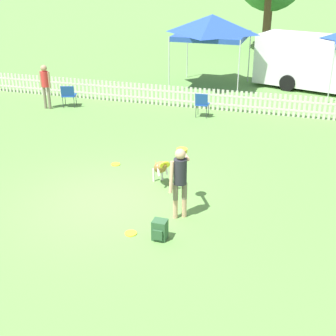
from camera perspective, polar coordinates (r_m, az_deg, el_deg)
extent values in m
plane|color=#5B8C42|center=(10.95, -7.24, -4.06)|extent=(240.00, 240.00, 0.00)
cylinder|color=tan|center=(10.10, 0.90, -4.98)|extent=(0.11, 0.11, 0.45)
cylinder|color=#7A705B|center=(9.91, 0.91, -2.92)|extent=(0.12, 0.12, 0.37)
cylinder|color=tan|center=(10.15, 1.99, -4.83)|extent=(0.11, 0.11, 0.45)
cylinder|color=#7A705B|center=(9.96, 2.02, -2.78)|extent=(0.12, 0.12, 0.37)
cylinder|color=#26262D|center=(9.73, 1.50, -0.42)|extent=(0.39, 0.39, 0.56)
sphere|color=tan|center=(9.58, 1.52, 1.71)|extent=(0.22, 0.22, 0.22)
cylinder|color=tan|center=(9.67, 0.42, -1.13)|extent=(0.08, 0.20, 0.68)
cylinder|color=tan|center=(9.99, 2.08, 1.62)|extent=(0.37, 0.64, 0.14)
cylinder|color=yellow|center=(10.32, 1.70, 2.03)|extent=(0.24, 0.24, 0.02)
cylinder|color=yellow|center=(10.31, 1.70, 2.17)|extent=(0.24, 0.24, 0.02)
cylinder|color=yellow|center=(10.30, 1.71, 2.30)|extent=(0.24, 0.24, 0.02)
ellipsoid|color=olive|center=(11.42, -0.92, 0.10)|extent=(0.62, 0.73, 0.54)
ellipsoid|color=white|center=(11.44, -0.92, -0.15)|extent=(0.33, 0.38, 0.26)
sphere|color=olive|center=(11.03, -0.48, 0.32)|extent=(0.16, 0.16, 0.16)
cone|color=olive|center=(10.95, -0.38, 0.37)|extent=(0.15, 0.17, 0.13)
cylinder|color=yellow|center=(10.95, -0.38, 0.37)|extent=(0.28, 0.25, 0.22)
cone|color=olive|center=(11.04, -0.26, 0.71)|extent=(0.05, 0.05, 0.07)
cone|color=olive|center=(11.02, -0.76, 0.65)|extent=(0.05, 0.05, 0.07)
cylinder|color=white|center=(11.81, -0.72, -0.76)|extent=(0.06, 0.06, 0.34)
cylinder|color=white|center=(11.76, -1.75, -0.88)|extent=(0.06, 0.06, 0.34)
cylinder|color=white|center=(11.28, -0.20, -0.17)|extent=(0.13, 0.17, 0.27)
cylinder|color=white|center=(11.23, -1.17, -0.28)|extent=(0.13, 0.17, 0.27)
cone|color=olive|center=(11.84, -1.44, 0.46)|extent=(0.22, 0.28, 0.21)
cylinder|color=yellow|center=(9.67, -4.55, -7.94)|extent=(0.24, 0.24, 0.02)
cylinder|color=yellow|center=(12.85, -6.40, 0.46)|extent=(0.24, 0.24, 0.02)
cube|color=#2D5633|center=(9.39, -1.00, -7.52)|extent=(0.29, 0.25, 0.42)
cube|color=#2D5633|center=(9.29, -1.28, -8.19)|extent=(0.20, 0.04, 0.21)
cube|color=beige|center=(17.77, 3.08, 8.05)|extent=(21.64, 0.04, 0.06)
cube|color=beige|center=(17.68, 3.10, 9.08)|extent=(21.64, 0.04, 0.06)
cube|color=beige|center=(21.28, -19.54, 9.84)|extent=(0.09, 0.02, 0.79)
cube|color=beige|center=(21.17, -19.16, 9.84)|extent=(0.09, 0.02, 0.79)
cube|color=beige|center=(21.08, -18.77, 9.82)|extent=(0.09, 0.02, 0.79)
cube|color=beige|center=(20.98, -18.38, 9.81)|extent=(0.09, 0.02, 0.79)
cube|color=beige|center=(20.88, -17.99, 9.80)|extent=(0.09, 0.02, 0.79)
cube|color=beige|center=(20.78, -17.59, 9.79)|extent=(0.09, 0.02, 0.79)
cube|color=beige|center=(20.69, -17.19, 9.78)|extent=(0.09, 0.02, 0.79)
cube|color=beige|center=(20.59, -16.79, 9.76)|extent=(0.09, 0.02, 0.79)
cube|color=beige|center=(20.50, -16.38, 9.75)|extent=(0.09, 0.02, 0.79)
cube|color=beige|center=(20.41, -15.97, 9.74)|extent=(0.09, 0.02, 0.79)
cube|color=beige|center=(20.32, -15.56, 9.72)|extent=(0.09, 0.02, 0.79)
cube|color=beige|center=(20.22, -15.14, 9.71)|extent=(0.09, 0.02, 0.79)
cube|color=beige|center=(20.14, -14.72, 9.69)|extent=(0.09, 0.02, 0.79)
cube|color=beige|center=(20.05, -14.29, 9.67)|extent=(0.09, 0.02, 0.79)
cube|color=beige|center=(19.96, -13.86, 9.65)|extent=(0.09, 0.02, 0.79)
cube|color=beige|center=(19.87, -13.43, 9.64)|extent=(0.09, 0.02, 0.79)
cube|color=beige|center=(19.79, -12.99, 9.62)|extent=(0.09, 0.02, 0.79)
cube|color=beige|center=(19.70, -12.55, 9.60)|extent=(0.09, 0.02, 0.79)
cube|color=beige|center=(19.62, -12.11, 9.58)|extent=(0.09, 0.02, 0.79)
cube|color=beige|center=(19.54, -11.66, 9.56)|extent=(0.09, 0.02, 0.79)
cube|color=beige|center=(19.46, -11.21, 9.53)|extent=(0.09, 0.02, 0.79)
cube|color=beige|center=(19.38, -10.75, 9.51)|extent=(0.09, 0.02, 0.79)
cube|color=beige|center=(19.30, -10.29, 9.49)|extent=(0.09, 0.02, 0.79)
cube|color=beige|center=(19.23, -9.83, 9.46)|extent=(0.09, 0.02, 0.79)
cube|color=beige|center=(19.15, -9.37, 9.44)|extent=(0.09, 0.02, 0.79)
cube|color=beige|center=(19.08, -8.90, 9.41)|extent=(0.09, 0.02, 0.79)
cube|color=beige|center=(19.00, -8.42, 9.38)|extent=(0.09, 0.02, 0.79)
cube|color=beige|center=(18.93, -7.95, 9.36)|extent=(0.09, 0.02, 0.79)
cube|color=beige|center=(18.86, -7.47, 9.33)|extent=(0.09, 0.02, 0.79)
cube|color=beige|center=(18.79, -6.98, 9.30)|extent=(0.09, 0.02, 0.79)
cube|color=beige|center=(18.72, -6.49, 9.27)|extent=(0.09, 0.02, 0.79)
cube|color=beige|center=(18.66, -6.00, 9.24)|extent=(0.09, 0.02, 0.79)
cube|color=beige|center=(18.59, -5.51, 9.20)|extent=(0.09, 0.02, 0.79)
cube|color=beige|center=(18.53, -5.01, 9.17)|extent=(0.09, 0.02, 0.79)
cube|color=beige|center=(18.47, -4.51, 9.14)|extent=(0.09, 0.02, 0.79)
cube|color=beige|center=(18.40, -4.01, 9.10)|extent=(0.09, 0.02, 0.79)
cube|color=beige|center=(18.34, -3.50, 9.07)|extent=(0.09, 0.02, 0.79)
cube|color=beige|center=(18.29, -2.99, 9.03)|extent=(0.09, 0.02, 0.79)
cube|color=beige|center=(18.23, -2.48, 8.99)|extent=(0.09, 0.02, 0.79)
cube|color=beige|center=(18.17, -1.96, 8.95)|extent=(0.09, 0.02, 0.79)
cube|color=beige|center=(18.12, -1.44, 8.92)|extent=(0.09, 0.02, 0.79)
cube|color=beige|center=(18.07, -0.92, 8.87)|extent=(0.09, 0.02, 0.79)
cube|color=beige|center=(18.02, -0.39, 8.83)|extent=(0.09, 0.02, 0.79)
cube|color=beige|center=(17.97, 0.14, 8.79)|extent=(0.09, 0.02, 0.79)
cube|color=beige|center=(17.92, 0.67, 8.75)|extent=(0.09, 0.02, 0.79)
cube|color=beige|center=(17.87, 1.20, 8.70)|extent=(0.09, 0.02, 0.79)
cube|color=beige|center=(17.83, 1.74, 8.66)|extent=(0.09, 0.02, 0.79)
cube|color=beige|center=(17.78, 2.28, 8.61)|extent=(0.09, 0.02, 0.79)
cube|color=beige|center=(17.74, 2.82, 8.56)|extent=(0.09, 0.02, 0.79)
cube|color=beige|center=(17.70, 3.36, 8.52)|extent=(0.09, 0.02, 0.79)
cube|color=beige|center=(17.66, 3.91, 8.47)|extent=(0.09, 0.02, 0.79)
cube|color=beige|center=(17.63, 4.46, 8.42)|extent=(0.09, 0.02, 0.79)
cube|color=beige|center=(17.59, 5.01, 8.37)|extent=(0.09, 0.02, 0.79)
cube|color=beige|center=(17.56, 5.56, 8.31)|extent=(0.09, 0.02, 0.79)
cube|color=beige|center=(17.53, 6.11, 8.26)|extent=(0.09, 0.02, 0.79)
cube|color=beige|center=(17.49, 6.67, 8.21)|extent=(0.09, 0.02, 0.79)
cube|color=beige|center=(17.47, 7.23, 8.15)|extent=(0.09, 0.02, 0.79)
cube|color=beige|center=(17.44, 7.79, 8.09)|extent=(0.09, 0.02, 0.79)
cube|color=beige|center=(17.41, 8.35, 8.04)|extent=(0.09, 0.02, 0.79)
cube|color=beige|center=(17.39, 8.91, 7.98)|extent=(0.09, 0.02, 0.79)
cube|color=beige|center=(17.37, 9.47, 7.92)|extent=(0.09, 0.02, 0.79)
cube|color=beige|center=(17.35, 10.04, 7.86)|extent=(0.09, 0.02, 0.79)
cube|color=beige|center=(17.33, 10.60, 7.80)|extent=(0.09, 0.02, 0.79)
cube|color=beige|center=(17.31, 11.17, 7.74)|extent=(0.09, 0.02, 0.79)
cube|color=beige|center=(17.29, 11.74, 7.68)|extent=(0.09, 0.02, 0.79)
cube|color=beige|center=(17.28, 12.31, 7.61)|extent=(0.09, 0.02, 0.79)
cube|color=beige|center=(17.27, 12.88, 7.55)|extent=(0.09, 0.02, 0.79)
cube|color=beige|center=(17.26, 13.45, 7.49)|extent=(0.09, 0.02, 0.79)
cube|color=beige|center=(17.25, 14.02, 7.42)|extent=(0.09, 0.02, 0.79)
cube|color=beige|center=(17.24, 14.59, 7.35)|extent=(0.09, 0.02, 0.79)
cube|color=beige|center=(17.24, 15.16, 7.29)|extent=(0.09, 0.02, 0.79)
cube|color=beige|center=(17.23, 15.73, 7.22)|extent=(0.09, 0.02, 0.79)
cube|color=beige|center=(17.23, 16.30, 7.15)|extent=(0.09, 0.02, 0.79)
cube|color=beige|center=(17.23, 16.87, 7.08)|extent=(0.09, 0.02, 0.79)
cube|color=beige|center=(17.23, 17.45, 7.01)|extent=(0.09, 0.02, 0.79)
cube|color=beige|center=(17.23, 18.02, 6.94)|extent=(0.09, 0.02, 0.79)
cube|color=beige|center=(17.24, 18.59, 6.87)|extent=(0.09, 0.02, 0.79)
cube|color=beige|center=(17.24, 19.16, 6.80)|extent=(0.09, 0.02, 0.79)
cube|color=beige|center=(17.25, 19.73, 6.72)|extent=(0.09, 0.02, 0.79)
cylinder|color=#333338|center=(18.51, -11.14, 8.22)|extent=(0.02, 0.02, 0.43)
cylinder|color=#333338|center=(18.59, -12.44, 8.18)|extent=(0.02, 0.02, 0.43)
cylinder|color=#333338|center=(18.11, -11.38, 7.86)|extent=(0.02, 0.02, 0.43)
cylinder|color=#333338|center=(18.20, -12.69, 7.82)|extent=(0.02, 0.02, 0.43)
cube|color=#1E4799|center=(18.30, -11.97, 8.67)|extent=(0.62, 0.62, 0.03)
cube|color=#1E4799|center=(18.03, -12.16, 9.11)|extent=(0.50, 0.23, 0.41)
cylinder|color=#333338|center=(16.94, 4.95, 7.15)|extent=(0.02, 0.02, 0.45)
cylinder|color=#333338|center=(17.01, 3.69, 7.26)|extent=(0.02, 0.02, 0.45)
cylinder|color=#333338|center=(16.58, 4.70, 6.79)|extent=(0.02, 0.02, 0.45)
cylinder|color=#333338|center=(16.65, 3.42, 6.90)|extent=(0.02, 0.02, 0.45)
cube|color=#1E4799|center=(16.73, 4.21, 7.77)|extent=(0.46, 0.46, 0.03)
cube|color=#1E4799|center=(16.48, 4.10, 8.29)|extent=(0.45, 0.10, 0.43)
cylinder|color=silver|center=(19.25, 19.27, 10.72)|extent=(0.04, 0.04, 2.24)
cylinder|color=silver|center=(22.25, 19.21, 12.39)|extent=(0.04, 0.04, 2.24)
cylinder|color=silver|center=(19.77, 0.12, 12.43)|extent=(0.04, 0.04, 2.28)
cylinder|color=silver|center=(19.14, 8.61, 11.78)|extent=(0.04, 0.04, 2.28)
cylinder|color=silver|center=(22.50, 2.36, 13.84)|extent=(0.04, 0.04, 2.28)
cylinder|color=silver|center=(21.95, 9.87, 13.26)|extent=(0.04, 0.04, 2.28)
cube|color=#23479E|center=(20.62, 5.36, 15.75)|extent=(2.89, 2.89, 0.20)
pyramid|color=#23479E|center=(20.55, 5.41, 17.10)|extent=(2.89, 2.89, 0.77)
cylinder|color=#7A705B|center=(18.15, -14.29, 8.28)|extent=(0.11, 0.11, 0.83)
cylinder|color=#7A705B|center=(18.25, -14.79, 8.31)|extent=(0.11, 0.11, 0.83)
cylinder|color=red|center=(18.03, -14.77, 10.44)|extent=(0.27, 0.27, 0.57)
sphere|color=tan|center=(17.95, -14.91, 11.68)|extent=(0.23, 0.23, 0.23)
cylinder|color=tan|center=(17.95, -14.30, 10.40)|extent=(0.08, 0.08, 0.59)
cylinder|color=tan|center=(18.12, -15.24, 10.43)|extent=(0.08, 0.08, 0.59)
cube|color=white|center=(21.45, 16.97, 12.45)|extent=(4.75, 3.24, 2.06)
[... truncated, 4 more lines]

